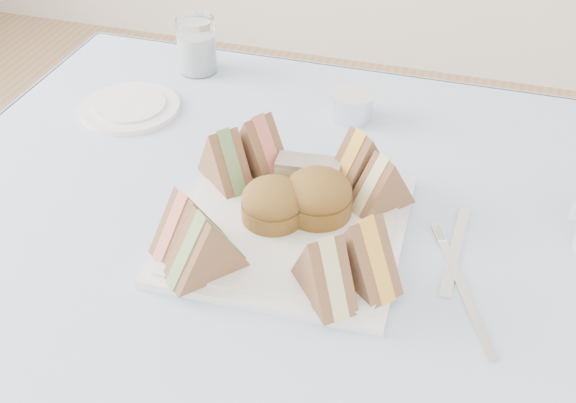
# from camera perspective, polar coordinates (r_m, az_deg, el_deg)

# --- Properties ---
(tablecloth) EXTENTS (1.02, 1.02, 0.01)m
(tablecloth) POSITION_cam_1_polar(r_m,az_deg,el_deg) (0.93, -2.39, -3.53)
(tablecloth) COLOR #9DBEE1
(tablecloth) RESTS_ON table
(serving_plate) EXTENTS (0.31, 0.31, 0.01)m
(serving_plate) POSITION_cam_1_polar(r_m,az_deg,el_deg) (0.94, -0.00, -2.11)
(serving_plate) COLOR silver
(serving_plate) RESTS_ON tablecloth
(sandwich_fl_a) EXTENTS (0.09, 0.10, 0.08)m
(sandwich_fl_a) POSITION_cam_1_polar(r_m,az_deg,el_deg) (0.89, -8.03, -1.46)
(sandwich_fl_a) COLOR brown
(sandwich_fl_a) RESTS_ON serving_plate
(sandwich_fl_b) EXTENTS (0.10, 0.10, 0.09)m
(sandwich_fl_b) POSITION_cam_1_polar(r_m,az_deg,el_deg) (0.85, -6.59, -3.31)
(sandwich_fl_b) COLOR brown
(sandwich_fl_b) RESTS_ON serving_plate
(sandwich_fr_a) EXTENTS (0.11, 0.10, 0.09)m
(sandwich_fr_a) POSITION_cam_1_polar(r_m,az_deg,el_deg) (0.84, 5.98, -3.69)
(sandwich_fr_a) COLOR brown
(sandwich_fr_a) RESTS_ON serving_plate
(sandwich_fr_b) EXTENTS (0.10, 0.10, 0.08)m
(sandwich_fr_b) POSITION_cam_1_polar(r_m,az_deg,el_deg) (0.82, 2.90, -5.10)
(sandwich_fr_b) COLOR brown
(sandwich_fr_b) RESTS_ON serving_plate
(sandwich_bl_a) EXTENTS (0.10, 0.10, 0.08)m
(sandwich_bl_a) POSITION_cam_1_polar(r_m,az_deg,el_deg) (1.00, -5.05, 3.62)
(sandwich_bl_a) COLOR brown
(sandwich_bl_a) RESTS_ON serving_plate
(sandwich_bl_b) EXTENTS (0.11, 0.10, 0.09)m
(sandwich_bl_b) POSITION_cam_1_polar(r_m,az_deg,el_deg) (1.01, -2.35, 4.62)
(sandwich_bl_b) COLOR brown
(sandwich_bl_b) RESTS_ON serving_plate
(sandwich_br_a) EXTENTS (0.09, 0.09, 0.08)m
(sandwich_br_a) POSITION_cam_1_polar(r_m,az_deg,el_deg) (0.96, 7.47, 1.60)
(sandwich_br_a) COLOR brown
(sandwich_br_a) RESTS_ON serving_plate
(sandwich_br_b) EXTENTS (0.10, 0.11, 0.09)m
(sandwich_br_b) POSITION_cam_1_polar(r_m,az_deg,el_deg) (0.99, 5.67, 3.38)
(sandwich_br_b) COLOR brown
(sandwich_br_b) RESTS_ON serving_plate
(scone_left) EXTENTS (0.10, 0.10, 0.06)m
(scone_left) POSITION_cam_1_polar(r_m,az_deg,el_deg) (0.93, -1.19, -0.08)
(scone_left) COLOR brown
(scone_left) RESTS_ON serving_plate
(scone_right) EXTENTS (0.12, 0.12, 0.06)m
(scone_right) POSITION_cam_1_polar(r_m,az_deg,el_deg) (0.94, 2.39, 0.48)
(scone_right) COLOR brown
(scone_right) RESTS_ON serving_plate
(pastry_slice) EXTENTS (0.09, 0.04, 0.04)m
(pastry_slice) POSITION_cam_1_polar(r_m,az_deg,el_deg) (1.00, 1.63, 2.26)
(pastry_slice) COLOR #CABE83
(pastry_slice) RESTS_ON serving_plate
(side_plate) EXTENTS (0.19, 0.19, 0.01)m
(side_plate) POSITION_cam_1_polar(r_m,az_deg,el_deg) (1.23, -12.35, 7.25)
(side_plate) COLOR silver
(side_plate) RESTS_ON tablecloth
(water_glass) EXTENTS (0.09, 0.09, 0.10)m
(water_glass) POSITION_cam_1_polar(r_m,az_deg,el_deg) (1.31, -7.24, 12.15)
(water_glass) COLOR white
(water_glass) RESTS_ON tablecloth
(tea_strainer) EXTENTS (0.08, 0.08, 0.04)m
(tea_strainer) POSITION_cam_1_polar(r_m,az_deg,el_deg) (1.17, 5.14, 7.47)
(tea_strainer) COLOR silver
(tea_strainer) RESTS_ON tablecloth
(knife) EXTENTS (0.02, 0.18, 0.00)m
(knife) POSITION_cam_1_polar(r_m,az_deg,el_deg) (0.94, 13.09, -3.76)
(knife) COLOR silver
(knife) RESTS_ON tablecloth
(fork) EXTENTS (0.09, 0.18, 0.00)m
(fork) POSITION_cam_1_polar(r_m,az_deg,el_deg) (0.88, 13.83, -7.25)
(fork) COLOR silver
(fork) RESTS_ON tablecloth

